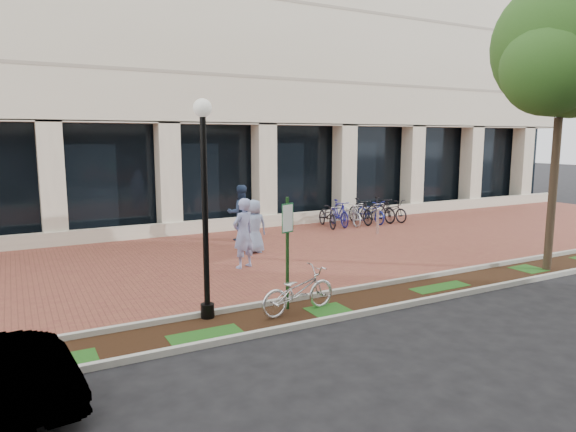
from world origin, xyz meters
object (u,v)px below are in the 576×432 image
pedestrian_left (243,233)px  pedestrian_right (254,226)px  street_tree (564,56)px  locked_bicycle (298,291)px  pedestrian_mid (241,213)px  bollard (377,221)px  parking_sign (288,239)px  bike_rack_cluster (360,212)px  lamppost (205,198)px

pedestrian_left → pedestrian_right: pedestrian_left is taller
street_tree → locked_bicycle: 9.52m
pedestrian_left → pedestrian_mid: bearing=-132.6°
pedestrian_left → bollard: (6.57, 2.34, -0.48)m
pedestrian_mid → bollard: pedestrian_mid is taller
parking_sign → bike_rack_cluster: parking_sign is taller
pedestrian_mid → bollard: size_ratio=1.97×
street_tree → pedestrian_right: (-6.37, 5.76, -4.92)m
lamppost → pedestrian_mid: (3.77, 7.10, -1.48)m
parking_sign → lamppost: 1.95m
street_tree → bike_rack_cluster: bearing=90.6°
lamppost → pedestrian_right: bearing=56.3°
street_tree → parking_sign: bearing=176.8°
parking_sign → bike_rack_cluster: 11.44m
locked_bicycle → pedestrian_left: pedestrian_left is taller
parking_sign → lamppost: (-1.69, 0.33, 0.93)m
lamppost → pedestrian_left: bearing=56.2°
lamppost → locked_bicycle: 2.75m
pedestrian_right → pedestrian_mid: bearing=-99.2°
pedestrian_mid → bike_rack_cluster: (5.83, 0.77, -0.48)m
parking_sign → bollard: (7.16, 6.07, -1.03)m
pedestrian_left → bollard: 6.99m
street_tree → locked_bicycle: (-7.91, 0.17, -5.30)m
pedestrian_right → pedestrian_left: bearing=58.9°
locked_bicycle → pedestrian_left: (0.49, 4.01, 0.51)m
bollard → pedestrian_mid: bearing=165.1°
parking_sign → bike_rack_cluster: (7.92, 8.19, -1.03)m
pedestrian_right → lamppost: bearing=58.8°
lamppost → pedestrian_right: lamppost is taller
bike_rack_cluster → pedestrian_mid: bearing=-166.4°
pedestrian_mid → locked_bicycle: bearing=83.4°
pedestrian_mid → street_tree: bearing=134.8°
pedestrian_mid → bike_rack_cluster: pedestrian_mid is taller
locked_bicycle → lamppost: bearing=63.8°
street_tree → bollard: street_tree is taller
pedestrian_mid → bike_rack_cluster: size_ratio=0.47×
street_tree → bollard: (-0.85, 6.52, -5.26)m
parking_sign → locked_bicycle: 1.10m
locked_bicycle → bike_rack_cluster: (7.81, 8.47, 0.03)m
parking_sign → lamppost: bearing=149.4°
parking_sign → pedestrian_right: parking_sign is taller
lamppost → parking_sign: bearing=-11.0°
lamppost → pedestrian_right: (3.33, 4.99, -1.62)m
pedestrian_mid → lamppost: bearing=69.9°
parking_sign → pedestrian_left: (0.59, 3.74, -0.55)m
street_tree → bollard: 8.42m
locked_bicycle → pedestrian_left: size_ratio=0.92×
lamppost → pedestrian_mid: 8.17m
parking_sign → pedestrian_mid: 7.73m
bike_rack_cluster → pedestrian_right: bearing=-149.3°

